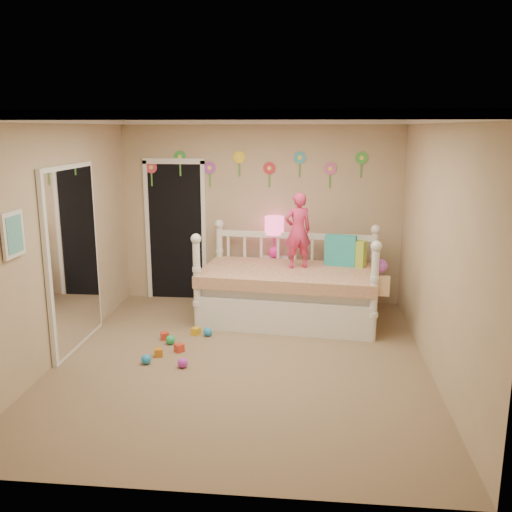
# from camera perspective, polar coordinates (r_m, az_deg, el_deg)

# --- Properties ---
(floor) EXTENTS (4.00, 4.50, 0.01)m
(floor) POSITION_cam_1_polar(r_m,az_deg,el_deg) (6.17, -1.51, -10.80)
(floor) COLOR #7F684C
(floor) RESTS_ON ground
(ceiling) EXTENTS (4.00, 4.50, 0.01)m
(ceiling) POSITION_cam_1_polar(r_m,az_deg,el_deg) (5.64, -1.67, 14.13)
(ceiling) COLOR white
(ceiling) RESTS_ON floor
(back_wall) EXTENTS (4.00, 0.01, 2.60)m
(back_wall) POSITION_cam_1_polar(r_m,az_deg,el_deg) (7.97, 0.48, 4.44)
(back_wall) COLOR tan
(back_wall) RESTS_ON floor
(left_wall) EXTENTS (0.01, 4.50, 2.60)m
(left_wall) POSITION_cam_1_polar(r_m,az_deg,el_deg) (6.34, -19.84, 1.41)
(left_wall) COLOR tan
(left_wall) RESTS_ON floor
(right_wall) EXTENTS (0.01, 4.50, 2.60)m
(right_wall) POSITION_cam_1_polar(r_m,az_deg,el_deg) (5.86, 18.20, 0.64)
(right_wall) COLOR tan
(right_wall) RESTS_ON floor
(crown_molding) EXTENTS (4.00, 4.50, 0.06)m
(crown_molding) POSITION_cam_1_polar(r_m,az_deg,el_deg) (5.64, -1.67, 13.83)
(crown_molding) COLOR white
(crown_molding) RESTS_ON ceiling
(daybed) EXTENTS (2.41, 1.46, 1.25)m
(daybed) POSITION_cam_1_polar(r_m,az_deg,el_deg) (7.25, 3.42, -1.91)
(daybed) COLOR white
(daybed) RESTS_ON floor
(pillow_turquoise) EXTENTS (0.43, 0.24, 0.41)m
(pillow_turquoise) POSITION_cam_1_polar(r_m,az_deg,el_deg) (7.46, 8.69, 0.58)
(pillow_turquoise) COLOR #22AE96
(pillow_turquoise) RESTS_ON daybed
(pillow_lime) EXTENTS (0.39, 0.28, 0.35)m
(pillow_lime) POSITION_cam_1_polar(r_m,az_deg,el_deg) (7.46, 9.82, 0.29)
(pillow_lime) COLOR #A5C63C
(pillow_lime) RESTS_ON daybed
(child) EXTENTS (0.42, 0.35, 0.99)m
(child) POSITION_cam_1_polar(r_m,az_deg,el_deg) (7.22, 4.32, 2.63)
(child) COLOR #E13365
(child) RESTS_ON daybed
(nightstand) EXTENTS (0.43, 0.34, 0.69)m
(nightstand) POSITION_cam_1_polar(r_m,az_deg,el_deg) (7.98, 1.85, -2.59)
(nightstand) COLOR white
(nightstand) RESTS_ON floor
(table_lamp) EXTENTS (0.27, 0.27, 0.59)m
(table_lamp) POSITION_cam_1_polar(r_m,az_deg,el_deg) (7.81, 1.89, 2.63)
(table_lamp) COLOR #F2209D
(table_lamp) RESTS_ON nightstand
(closet_doorway) EXTENTS (0.90, 0.04, 2.07)m
(closet_doorway) POSITION_cam_1_polar(r_m,az_deg,el_deg) (8.20, -8.27, 2.68)
(closet_doorway) COLOR black
(closet_doorway) RESTS_ON back_wall
(flower_decals) EXTENTS (3.40, 0.02, 0.50)m
(flower_decals) POSITION_cam_1_polar(r_m,az_deg,el_deg) (7.89, -0.18, 9.04)
(flower_decals) COLOR #B2668C
(flower_decals) RESTS_ON back_wall
(mirror_closet) EXTENTS (0.07, 1.30, 2.10)m
(mirror_closet) POSITION_cam_1_polar(r_m,az_deg,el_deg) (6.64, -18.27, -0.18)
(mirror_closet) COLOR white
(mirror_closet) RESTS_ON left_wall
(wall_picture) EXTENTS (0.05, 0.34, 0.42)m
(wall_picture) POSITION_cam_1_polar(r_m,az_deg,el_deg) (5.49, -23.74, 2.05)
(wall_picture) COLOR white
(wall_picture) RESTS_ON left_wall
(hanging_bag) EXTENTS (0.20, 0.16, 0.36)m
(hanging_bag) POSITION_cam_1_polar(r_m,az_deg,el_deg) (6.68, 12.66, -2.30)
(hanging_bag) COLOR beige
(hanging_bag) RESTS_ON daybed
(toy_scatter) EXTENTS (0.83, 1.32, 0.11)m
(toy_scatter) POSITION_cam_1_polar(r_m,az_deg,el_deg) (6.56, -8.27, -8.93)
(toy_scatter) COLOR #996666
(toy_scatter) RESTS_ON floor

